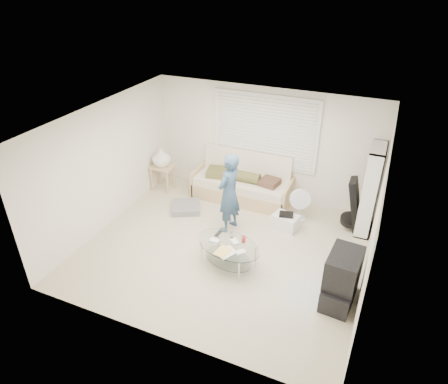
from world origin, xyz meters
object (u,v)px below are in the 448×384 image
at_px(bookshelf, 370,190).
at_px(futon_sofa, 243,184).
at_px(tv_unit, 342,279).
at_px(coffee_table, 229,248).

bearing_deg(bookshelf, futon_sofa, 176.18).
bearing_deg(tv_unit, futon_sofa, 136.96).
relative_size(tv_unit, coffee_table, 0.66).
relative_size(futon_sofa, bookshelf, 1.23).
height_order(bookshelf, tv_unit, bookshelf).
relative_size(bookshelf, tv_unit, 1.97).
height_order(bookshelf, coffee_table, bookshelf).
xyz_separation_m(futon_sofa, tv_unit, (2.54, -2.37, 0.09)).
height_order(tv_unit, coffee_table, tv_unit).
bearing_deg(tv_unit, bookshelf, 86.74).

